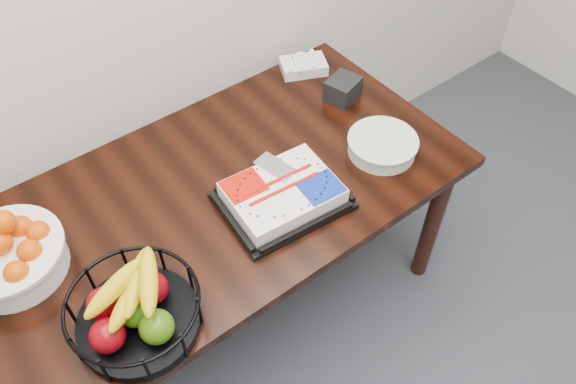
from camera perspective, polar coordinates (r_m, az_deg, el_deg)
table at (r=1.98m, az=-7.98°, el=-2.23°), size 1.80×0.90×0.75m
cake_tray at (r=1.85m, az=-0.57°, el=-0.29°), size 0.43×0.35×0.08m
tangerine_bowl at (r=1.84m, az=-26.77°, el=-5.38°), size 0.34×0.34×0.21m
fruit_basket at (r=1.61m, az=-15.30°, el=-11.50°), size 0.37×0.37×0.20m
plate_stack at (r=2.05m, az=9.55°, el=4.68°), size 0.25×0.25×0.06m
fork_bag at (r=2.39m, az=1.59°, el=12.73°), size 0.22×0.19×0.05m
napkin_box at (r=2.25m, az=5.59°, el=10.37°), size 0.15×0.14×0.09m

